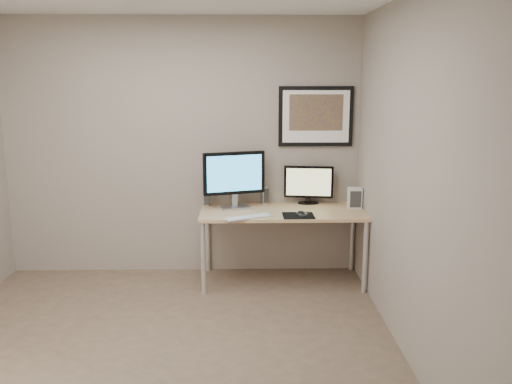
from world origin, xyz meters
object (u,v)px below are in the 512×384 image
at_px(monitor_large, 234,177).
at_px(speaker_left, 207,196).
at_px(desk, 282,217).
at_px(keyboard, 249,217).
at_px(speaker_right, 265,195).
at_px(monitor_tv, 309,184).
at_px(fan_unit, 355,198).
at_px(framed_art, 316,116).

distance_m(monitor_large, speaker_left, 0.37).
height_order(desk, keyboard, keyboard).
bearing_deg(desk, speaker_right, 118.06).
bearing_deg(monitor_tv, monitor_large, -159.91).
bearing_deg(desk, monitor_tv, 44.55).
bearing_deg(keyboard, speaker_left, 104.71).
xyz_separation_m(monitor_large, speaker_left, (-0.28, 0.12, -0.22)).
relative_size(speaker_left, keyboard, 0.43).
bearing_deg(monitor_large, fan_unit, -17.92).
distance_m(monitor_tv, speaker_left, 1.04).
bearing_deg(speaker_left, fan_unit, -8.37).
height_order(desk, framed_art, framed_art).
distance_m(desk, keyboard, 0.44).
bearing_deg(speaker_right, fan_unit, -36.12).
xyz_separation_m(keyboard, fan_unit, (1.05, 0.36, 0.10)).
bearing_deg(monitor_large, speaker_right, 16.01).
height_order(framed_art, speaker_left, framed_art).
distance_m(desk, speaker_left, 0.80).
xyz_separation_m(desk, monitor_tv, (0.29, 0.28, 0.28)).
relative_size(monitor_large, speaker_right, 3.45).
bearing_deg(speaker_left, monitor_large, -25.75).
height_order(desk, fan_unit, fan_unit).
bearing_deg(keyboard, monitor_tv, 17.41).
height_order(monitor_large, monitor_tv, monitor_large).
xyz_separation_m(monitor_large, fan_unit, (1.20, -0.03, -0.21)).
distance_m(desk, monitor_tv, 0.49).
distance_m(framed_art, fan_unit, 0.91).
xyz_separation_m(speaker_right, fan_unit, (0.89, -0.23, 0.02)).
xyz_separation_m(speaker_left, speaker_right, (0.59, 0.08, -0.01)).
bearing_deg(fan_unit, keyboard, -159.41).
bearing_deg(monitor_large, monitor_tv, -3.53).
relative_size(monitor_tv, keyboard, 1.11).
relative_size(monitor_tv, fan_unit, 2.42).
xyz_separation_m(desk, keyboard, (-0.33, -0.28, 0.07)).
bearing_deg(monitor_tv, framed_art, 45.45).
relative_size(monitor_tv, speaker_right, 2.85).
relative_size(framed_art, keyboard, 1.67).
distance_m(monitor_tv, keyboard, 0.86).
bearing_deg(speaker_right, desk, -83.54).
relative_size(framed_art, speaker_right, 4.27).
bearing_deg(monitor_large, speaker_left, 140.35).
height_order(framed_art, speaker_right, framed_art).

